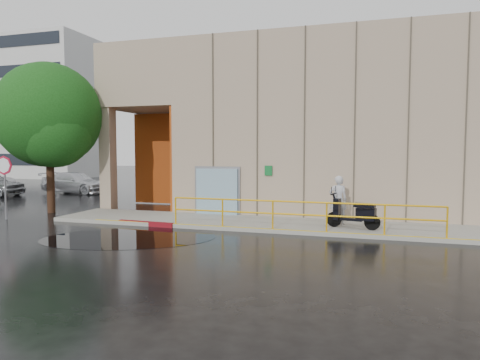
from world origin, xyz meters
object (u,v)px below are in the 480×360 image
at_px(person, 338,200).
at_px(stop_sign, 4,173).
at_px(tree_near, 50,119).
at_px(scooter, 354,205).
at_px(car_c, 75,183).
at_px(red_curb, 146,224).

distance_m(person, stop_sign, 13.94).
bearing_deg(tree_near, stop_sign, -105.81).
relative_size(scooter, car_c, 0.40).
distance_m(red_curb, tree_near, 7.56).
xyz_separation_m(person, red_curb, (-7.23, -1.68, -0.99)).
bearing_deg(stop_sign, red_curb, 22.85).
xyz_separation_m(scooter, tree_near, (-13.76, 0.93, 3.40)).
distance_m(person, red_curb, 7.49).
height_order(stop_sign, car_c, stop_sign).
xyz_separation_m(scooter, red_curb, (-7.83, -0.92, -0.91)).
xyz_separation_m(red_curb, tree_near, (-5.93, 1.85, 4.31)).
height_order(scooter, stop_sign, stop_sign).
bearing_deg(tree_near, red_curb, -17.30).
distance_m(scooter, stop_sign, 14.45).
distance_m(scooter, red_curb, 7.94).
bearing_deg(scooter, stop_sign, -161.68).
bearing_deg(scooter, car_c, 167.52).
bearing_deg(red_curb, scooter, 6.69).
height_order(person, stop_sign, stop_sign).
height_order(scooter, car_c, scooter).
relative_size(scooter, tree_near, 0.28).
xyz_separation_m(car_c, tree_near, (5.09, -8.27, 3.69)).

